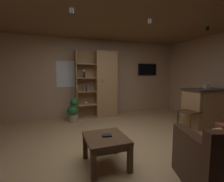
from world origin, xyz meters
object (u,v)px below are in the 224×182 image
object	(u,v)px
table_book_0	(107,135)
wall_mounted_tv	(147,70)
kitchen_bar_counter	(208,107)
dining_chair	(192,109)
potted_floor_plant	(73,110)
bookshelf_cabinet	(103,85)
tissue_box	(207,86)
coffee_table	(106,142)

from	to	relation	value
table_book_0	wall_mounted_tv	distance (m)	4.06
kitchen_bar_counter	dining_chair	bearing A→B (deg)	-171.35
table_book_0	potted_floor_plant	distance (m)	2.45
bookshelf_cabinet	dining_chair	bearing A→B (deg)	-49.20
dining_chair	wall_mounted_tv	size ratio (longest dim) A/B	1.22
tissue_box	table_book_0	distance (m)	3.36
tissue_box	table_book_0	world-z (taller)	tissue_box
dining_chair	wall_mounted_tv	xyz separation A→B (m)	(0.08, 2.19, 1.02)
coffee_table	kitchen_bar_counter	bearing A→B (deg)	15.57
kitchen_bar_counter	dining_chair	size ratio (longest dim) A/B	1.49
bookshelf_cabinet	dining_chair	world-z (taller)	bookshelf_cabinet
tissue_box	potted_floor_plant	distance (m)	3.78
wall_mounted_tv	bookshelf_cabinet	bearing A→B (deg)	-173.27
table_book_0	kitchen_bar_counter	bearing A→B (deg)	15.54
bookshelf_cabinet	coffee_table	size ratio (longest dim) A/B	3.15
table_book_0	potted_floor_plant	size ratio (longest dim) A/B	0.20
kitchen_bar_counter	wall_mounted_tv	bearing A→B (deg)	106.71
kitchen_bar_counter	potted_floor_plant	xyz separation A→B (m)	(-3.42, 1.55, -0.15)
coffee_table	potted_floor_plant	distance (m)	2.45
tissue_box	coffee_table	bearing A→B (deg)	-163.06
tissue_box	dining_chair	world-z (taller)	tissue_box
kitchen_bar_counter	table_book_0	world-z (taller)	kitchen_bar_counter
table_book_0	dining_chair	distance (m)	2.59
coffee_table	wall_mounted_tv	world-z (taller)	wall_mounted_tv
coffee_table	potted_floor_plant	world-z (taller)	potted_floor_plant
tissue_box	coffee_table	distance (m)	3.40
tissue_box	dining_chair	xyz separation A→B (m)	(-0.69, -0.19, -0.53)
tissue_box	wall_mounted_tv	distance (m)	2.15
coffee_table	wall_mounted_tv	xyz separation A→B (m)	(2.57, 2.97, 1.19)
bookshelf_cabinet	dining_chair	xyz separation A→B (m)	(1.71, -1.98, -0.52)
dining_chair	bookshelf_cabinet	bearing A→B (deg)	130.80
dining_chair	wall_mounted_tv	bearing A→B (deg)	87.98
bookshelf_cabinet	potted_floor_plant	world-z (taller)	bookshelf_cabinet
bookshelf_cabinet	tissue_box	xyz separation A→B (m)	(2.40, -1.79, 0.01)
potted_floor_plant	wall_mounted_tv	size ratio (longest dim) A/B	0.94
table_book_0	wall_mounted_tv	bearing A→B (deg)	49.30
coffee_table	dining_chair	distance (m)	2.62
coffee_table	dining_chair	bearing A→B (deg)	17.45
bookshelf_cabinet	coffee_table	world-z (taller)	bookshelf_cabinet
bookshelf_cabinet	coffee_table	distance (m)	2.95
kitchen_bar_counter	table_book_0	distance (m)	3.30
kitchen_bar_counter	bookshelf_cabinet	bearing A→B (deg)	142.16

